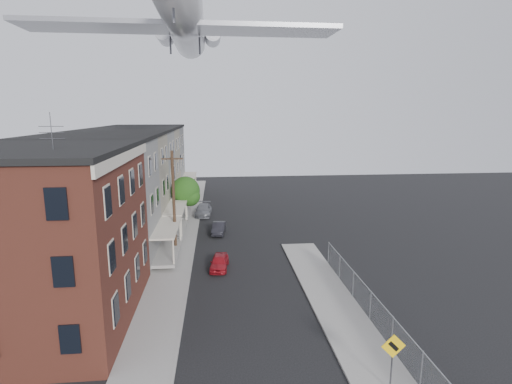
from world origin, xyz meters
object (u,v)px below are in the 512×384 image
warning_sign (393,354)px  car_far (203,210)px  utility_pole (174,201)px  street_tree (187,192)px  airplane (184,20)px  car_mid (219,228)px  car_near (219,262)px

warning_sign → car_far: size_ratio=0.62×
warning_sign → car_far: warning_sign is taller
utility_pole → street_tree: bearing=88.1°
warning_sign → airplane: airplane is taller
car_far → street_tree: bearing=-116.5°
warning_sign → car_mid: size_ratio=0.81×
car_near → car_far: (-1.80, 16.98, 0.09)m
warning_sign → car_near: (-7.40, 14.95, -1.32)m
warning_sign → airplane: bearing=112.4°
car_mid → warning_sign: bearing=-67.2°
utility_pole → car_mid: (3.80, 5.28, -4.10)m
warning_sign → airplane: 32.69m
car_far → warning_sign: bearing=-71.1°
car_near → car_far: bearing=102.5°
car_mid → utility_pole: bearing=-119.9°
car_near → airplane: airplane is taller
warning_sign → car_mid: bearing=106.9°
airplane → street_tree: bearing=98.8°
street_tree → car_near: (3.47, -14.00, -2.89)m
utility_pole → car_far: (2.00, 12.90, -4.02)m
street_tree → car_far: 4.41m
street_tree → car_near: bearing=-76.1°
car_near → car_mid: bearing=96.5°
car_near → car_mid: 9.36m
utility_pole → airplane: airplane is taller
car_mid → street_tree: bearing=132.7°
utility_pole → car_mid: utility_pole is taller
car_mid → car_far: 7.83m
warning_sign → street_tree: 30.96m
car_near → street_tree: bearing=110.4°
utility_pole → car_mid: 7.69m
warning_sign → utility_pole: 22.25m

